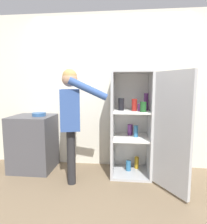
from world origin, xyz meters
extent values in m
plane|color=#7A664C|center=(0.00, 0.00, 0.00)|extent=(12.00, 12.00, 0.00)
cube|color=silver|center=(0.00, 0.98, 1.27)|extent=(7.00, 0.06, 2.55)
cube|color=#B7BABC|center=(0.35, 0.63, 0.02)|extent=(0.60, 0.60, 0.04)
cube|color=#B7BABC|center=(0.35, 0.63, 1.57)|extent=(0.60, 0.60, 0.04)
cube|color=white|center=(0.35, 0.91, 0.79)|extent=(0.60, 0.03, 1.52)
cube|color=#B7BABC|center=(0.07, 0.63, 0.79)|extent=(0.04, 0.60, 1.52)
cube|color=#B7BABC|center=(0.63, 0.63, 0.79)|extent=(0.03, 0.60, 1.52)
cube|color=white|center=(0.35, 0.63, 0.57)|extent=(0.53, 0.53, 0.02)
cube|color=white|center=(0.35, 0.63, 0.98)|extent=(0.53, 0.53, 0.02)
cube|color=#B7BABC|center=(0.83, 0.09, 0.79)|extent=(0.37, 0.52, 1.52)
cylinder|color=maroon|center=(0.39, 0.58, 1.09)|extent=(0.08, 0.08, 0.18)
cylinder|color=#723884|center=(0.33, 0.77, 0.67)|extent=(0.08, 0.08, 0.17)
cylinder|color=teal|center=(0.32, 0.64, 0.11)|extent=(0.08, 0.08, 0.16)
cylinder|color=#723884|center=(0.46, 0.58, 1.05)|extent=(0.05, 0.05, 0.11)
cylinder|color=#723884|center=(0.57, 0.71, 1.13)|extent=(0.06, 0.06, 0.26)
cylinder|color=black|center=(0.19, 0.63, 1.09)|extent=(0.09, 0.09, 0.19)
cylinder|color=#B78C1E|center=(0.45, 0.74, 0.13)|extent=(0.07, 0.07, 0.19)
cylinder|color=beige|center=(0.31, 0.73, 0.11)|extent=(0.06, 0.06, 0.14)
cylinder|color=teal|center=(0.42, 0.64, 0.67)|extent=(0.06, 0.06, 0.18)
cylinder|color=#1E5123|center=(0.51, 0.49, 1.07)|extent=(0.09, 0.09, 0.14)
cylinder|color=#262628|center=(-0.53, 0.38, 0.39)|extent=(0.12, 0.12, 0.77)
cylinder|color=#262628|center=(-0.48, 0.20, 0.39)|extent=(0.12, 0.12, 0.77)
cube|color=#335193|center=(-0.51, 0.29, 1.05)|extent=(0.36, 0.50, 0.55)
sphere|color=tan|center=(-0.51, 0.29, 1.46)|extent=(0.21, 0.21, 0.21)
sphere|color=#AD894C|center=(-0.51, 0.29, 1.50)|extent=(0.20, 0.20, 0.20)
cylinder|color=#335193|center=(-0.57, 0.54, 1.02)|extent=(0.09, 0.09, 0.52)
cylinder|color=#335193|center=(-0.22, 0.10, 1.33)|extent=(0.51, 0.21, 0.30)
cube|color=#4C4C51|center=(-1.23, 0.63, 0.44)|extent=(0.66, 0.60, 0.89)
cylinder|color=#335B8E|center=(-1.12, 0.63, 0.91)|extent=(0.22, 0.22, 0.05)
camera|label=1|loc=(0.25, -2.39, 1.37)|focal=32.00mm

